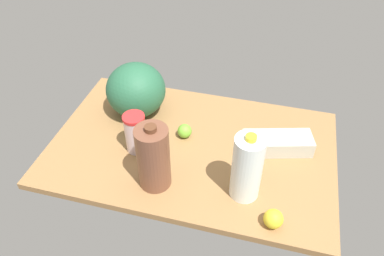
{
  "coord_description": "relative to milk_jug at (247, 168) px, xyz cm",
  "views": [
    {
      "loc": [
        29.51,
        -111.57,
        114.49
      ],
      "look_at": [
        0.0,
        0.0,
        13.0
      ],
      "focal_mm": 35.0,
      "sensor_mm": 36.0,
      "label": 1
    }
  ],
  "objects": [
    {
      "name": "countertop",
      "position": [
        -25.31,
        19.66,
        -15.23
      ],
      "size": [
        120.0,
        76.0,
        3.0
      ],
      "primitive_type": "cube",
      "color": "olive",
      "rests_on": "ground"
    },
    {
      "name": "milk_jug",
      "position": [
        0.0,
        0.0,
        0.0
      ],
      "size": [
        11.0,
        11.0,
        29.02
      ],
      "color": "white",
      "rests_on": "countertop"
    },
    {
      "name": "watermelon",
      "position": [
        -55.97,
        35.91,
        -1.39
      ],
      "size": [
        26.97,
        26.97,
        24.67
      ],
      "primitive_type": "ellipsoid",
      "color": "#275E3F",
      "rests_on": "countertop"
    },
    {
      "name": "chocolate_milk_jug",
      "position": [
        -33.77,
        -3.48,
        -0.29
      ],
      "size": [
        12.26,
        12.26,
        28.45
      ],
      "color": "brown",
      "rests_on": "countertop"
    },
    {
      "name": "egg_carton",
      "position": [
        9.86,
        26.61,
        -10.21
      ],
      "size": [
        30.27,
        18.25,
        7.03
      ],
      "primitive_type": "cube",
      "rotation": [
        0.0,
        0.0,
        0.27
      ],
      "color": "beige",
      "rests_on": "countertop"
    },
    {
      "name": "tumbler_cup",
      "position": [
        -47.25,
        12.0,
        -4.79
      ],
      "size": [
        9.01,
        9.01,
        17.79
      ],
      "color": "silver",
      "rests_on": "countertop"
    },
    {
      "name": "lime_by_jug",
      "position": [
        -29.91,
        24.49,
        -10.62
      ],
      "size": [
        6.21,
        6.21,
        6.21
      ],
      "primitive_type": "sphere",
      "color": "#6FBC33",
      "rests_on": "countertop"
    },
    {
      "name": "lemon_beside_bowl",
      "position": [
        11.84,
        -11.65,
        -10.27
      ],
      "size": [
        6.91,
        6.91,
        6.91
      ],
      "primitive_type": "sphere",
      "color": "yellow",
      "rests_on": "countertop"
    }
  ]
}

